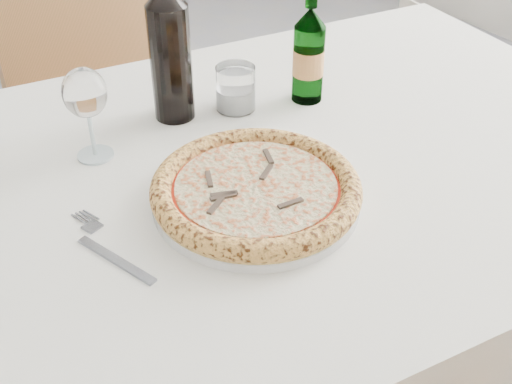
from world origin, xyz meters
TOP-DOWN VIEW (x-y plane):
  - dining_table at (0.07, -0.11)m, footprint 1.67×1.10m
  - chair_far at (0.16, 0.64)m, footprint 0.49×0.49m
  - plate at (0.07, -0.21)m, footprint 0.31×0.31m
  - pizza at (0.07, -0.21)m, footprint 0.32×0.32m
  - fork at (-0.16, -0.19)m, footprint 0.06×0.20m
  - wine_glass at (-0.08, 0.05)m, footprint 0.07×0.07m
  - tumbler at (0.20, 0.05)m, footprint 0.07×0.07m
  - beer_bottle at (0.34, 0.01)m, footprint 0.06×0.06m
  - wine_bottle at (0.09, 0.09)m, footprint 0.07×0.07m

SIDE VIEW (x-z plane):
  - chair_far at x=0.16m, z-range 0.07..1.00m
  - dining_table at x=0.07m, z-range 0.30..1.05m
  - fork at x=-0.16m, z-range 0.76..0.76m
  - plate at x=0.07m, z-range 0.76..0.77m
  - pizza at x=0.07m, z-range 0.77..0.80m
  - tumbler at x=0.20m, z-range 0.75..0.83m
  - beer_bottle at x=0.34m, z-range 0.73..0.96m
  - wine_glass at x=-0.08m, z-range 0.79..0.95m
  - wine_bottle at x=0.09m, z-range 0.73..1.03m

